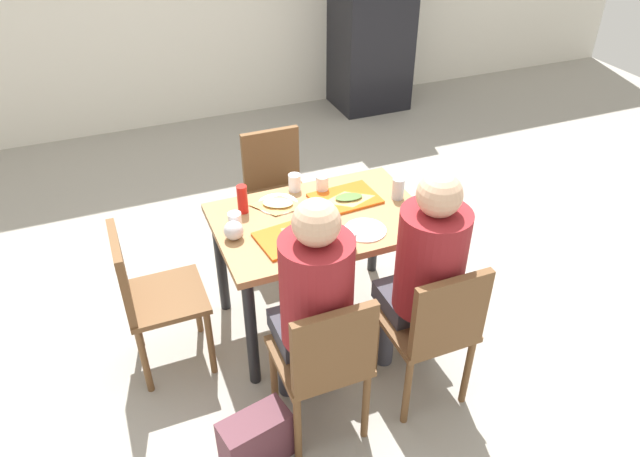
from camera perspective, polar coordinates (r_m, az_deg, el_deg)
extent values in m
cube|color=#9E998E|center=(3.62, 0.00, -8.73)|extent=(10.00, 10.00, 0.02)
cube|color=#9E7247|center=(3.17, 0.00, 0.79)|extent=(1.12, 0.74, 0.04)
cylinder|color=black|center=(3.05, -6.61, -9.96)|extent=(0.06, 0.06, 0.69)
cylinder|color=black|center=(3.36, 9.99, -5.38)|extent=(0.06, 0.06, 0.69)
cylinder|color=black|center=(3.51, -9.52, -3.25)|extent=(0.06, 0.06, 0.69)
cylinder|color=black|center=(3.79, 5.24, 0.21)|extent=(0.06, 0.06, 0.69)
cube|color=brown|center=(2.78, -0.15, -12.13)|extent=(0.40, 0.40, 0.03)
cube|color=brown|center=(2.51, 1.41, -11.53)|extent=(0.38, 0.04, 0.40)
cylinder|color=brown|center=(3.02, -4.46, -13.82)|extent=(0.04, 0.04, 0.43)
cylinder|color=brown|center=(3.10, 1.64, -12.09)|extent=(0.04, 0.04, 0.43)
cylinder|color=brown|center=(2.82, -2.16, -18.65)|extent=(0.04, 0.04, 0.43)
cylinder|color=brown|center=(2.90, 4.42, -16.59)|extent=(0.04, 0.04, 0.43)
cube|color=brown|center=(2.97, 10.03, -9.00)|extent=(0.40, 0.40, 0.03)
cube|color=brown|center=(2.72, 12.41, -8.08)|extent=(0.38, 0.04, 0.40)
cylinder|color=brown|center=(3.17, 5.35, -10.96)|extent=(0.04, 0.04, 0.43)
cylinder|color=brown|center=(3.30, 10.70, -9.24)|extent=(0.04, 0.04, 0.43)
cylinder|color=brown|center=(2.98, 8.37, -15.23)|extent=(0.04, 0.04, 0.43)
cylinder|color=brown|center=(3.12, 13.97, -13.16)|extent=(0.04, 0.04, 0.43)
cube|color=brown|center=(3.84, -3.77, 2.72)|extent=(0.40, 0.40, 0.03)
cube|color=brown|center=(3.89, -4.75, 6.71)|extent=(0.38, 0.04, 0.40)
cylinder|color=brown|center=(3.89, -0.46, -0.91)|extent=(0.04, 0.04, 0.43)
cylinder|color=brown|center=(3.80, -5.23, -2.03)|extent=(0.04, 0.04, 0.43)
cylinder|color=brown|center=(4.15, -2.19, 1.61)|extent=(0.04, 0.04, 0.43)
cylinder|color=brown|center=(4.07, -6.69, 0.63)|extent=(0.04, 0.04, 0.43)
cube|color=brown|center=(3.17, -14.63, -6.41)|extent=(0.40, 0.40, 0.03)
cube|color=brown|center=(3.04, -18.53, -4.07)|extent=(0.04, 0.38, 0.40)
cylinder|color=brown|center=(3.46, -11.79, -6.96)|extent=(0.04, 0.04, 0.43)
cylinder|color=brown|center=(3.22, -10.49, -10.73)|extent=(0.04, 0.04, 0.43)
cylinder|color=brown|center=(3.45, -17.34, -8.20)|extent=(0.04, 0.04, 0.43)
cylinder|color=brown|center=(3.20, -16.52, -12.10)|extent=(0.04, 0.04, 0.43)
cylinder|color=#383842|center=(3.07, -3.20, -12.41)|extent=(0.10, 0.10, 0.46)
cylinder|color=#383842|center=(3.11, -0.36, -11.61)|extent=(0.10, 0.10, 0.46)
cube|color=#383842|center=(2.82, -1.15, -9.44)|extent=(0.32, 0.28, 0.10)
cylinder|color=maroon|center=(2.53, -0.33, -6.00)|extent=(0.32, 0.32, 0.52)
sphere|color=#DBAD89|center=(2.32, -0.36, 0.57)|extent=(0.20, 0.20, 0.20)
cylinder|color=#383842|center=(3.23, 6.33, -9.62)|extent=(0.10, 0.10, 0.46)
cylinder|color=#383842|center=(3.29, 8.83, -8.84)|extent=(0.10, 0.10, 0.46)
cube|color=#383842|center=(3.01, 8.91, -6.55)|extent=(0.32, 0.28, 0.10)
cylinder|color=maroon|center=(2.74, 10.60, -3.05)|extent=(0.32, 0.32, 0.52)
sphere|color=#DBAD89|center=(2.55, 11.42, 3.20)|extent=(0.20, 0.20, 0.20)
cube|color=#D85914|center=(3.00, -2.54, -0.83)|extent=(0.39, 0.30, 0.02)
cube|color=#D85914|center=(3.31, 2.42, 2.90)|extent=(0.38, 0.28, 0.02)
cylinder|color=white|center=(3.27, -4.08, 2.37)|extent=(0.22, 0.22, 0.01)
cylinder|color=white|center=(3.06, 4.36, -0.16)|extent=(0.22, 0.22, 0.01)
pyramid|color=tan|center=(3.00, -2.01, -0.50)|extent=(0.22, 0.22, 0.01)
ellipsoid|color=#D8C67F|center=(2.99, -2.02, -0.34)|extent=(0.16, 0.16, 0.01)
pyramid|color=#DBAD60|center=(3.28, 2.78, 2.92)|extent=(0.23, 0.15, 0.01)
ellipsoid|color=#4C7233|center=(3.28, 2.78, 3.07)|extent=(0.16, 0.11, 0.01)
pyramid|color=tan|center=(3.25, -4.07, 2.33)|extent=(0.28, 0.24, 0.01)
ellipsoid|color=#D8C67F|center=(3.24, -4.08, 2.48)|extent=(0.20, 0.17, 0.01)
cylinder|color=white|center=(3.38, -2.46, 4.45)|extent=(0.07, 0.07, 0.10)
cylinder|color=white|center=(2.90, 2.86, -1.17)|extent=(0.07, 0.07, 0.10)
cylinder|color=white|center=(3.07, -8.17, 0.66)|extent=(0.07, 0.07, 0.10)
cylinder|color=white|center=(3.36, 0.22, 4.31)|extent=(0.07, 0.07, 0.10)
cylinder|color=#B7BCC6|center=(3.32, 7.52, 3.82)|extent=(0.07, 0.07, 0.12)
cylinder|color=red|center=(3.19, -7.47, 2.81)|extent=(0.06, 0.06, 0.16)
sphere|color=silver|center=(3.00, -8.31, -0.19)|extent=(0.10, 0.10, 0.10)
cube|color=#592D38|center=(2.89, -6.19, -19.52)|extent=(0.35, 0.22, 0.28)
cube|color=black|center=(6.13, 5.02, 20.06)|extent=(0.70, 0.60, 1.90)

